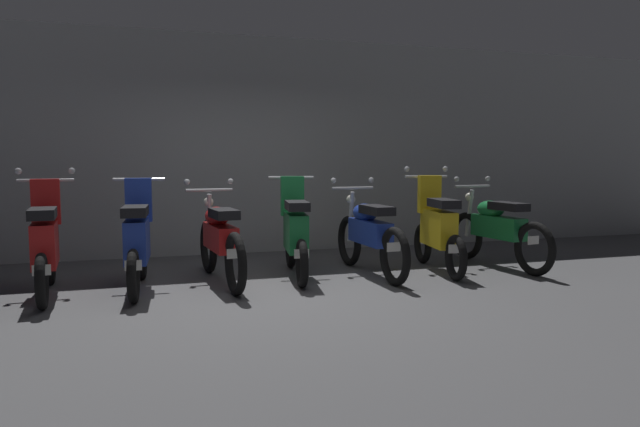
{
  "coord_description": "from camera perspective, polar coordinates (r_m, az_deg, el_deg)",
  "views": [
    {
      "loc": [
        -1.29,
        -5.78,
        1.38
      ],
      "look_at": [
        0.72,
        0.68,
        0.75
      ],
      "focal_mm": 32.72,
      "sensor_mm": 36.0,
      "label": 1
    }
  ],
  "objects": [
    {
      "name": "motorbike_slot_5",
      "position": [
        7.0,
        4.83,
        -1.98
      ],
      "size": [
        0.59,
        1.95,
        1.15
      ],
      "color": "black",
      "rests_on": "ground"
    },
    {
      "name": "back_wall",
      "position": [
        8.72,
        -8.82,
        6.58
      ],
      "size": [
        16.0,
        0.3,
        3.16
      ],
      "primitive_type": "cube",
      "color": "gray",
      "rests_on": "ground"
    },
    {
      "name": "motorbike_slot_4",
      "position": [
        6.85,
        -2.44,
        -1.85
      ],
      "size": [
        0.56,
        1.68,
        1.18
      ],
      "color": "black",
      "rests_on": "ground"
    },
    {
      "name": "motorbike_slot_7",
      "position": [
        7.83,
        16.9,
        -1.42
      ],
      "size": [
        0.59,
        1.95,
        1.15
      ],
      "color": "black",
      "rests_on": "ground"
    },
    {
      "name": "motorbike_slot_3",
      "position": [
        6.61,
        -9.77,
        -2.47
      ],
      "size": [
        0.59,
        1.95,
        1.15
      ],
      "color": "black",
      "rests_on": "ground"
    },
    {
      "name": "motorbike_slot_2",
      "position": [
        6.45,
        -17.42,
        -2.54
      ],
      "size": [
        0.56,
        1.68,
        1.18
      ],
      "color": "black",
      "rests_on": "ground"
    },
    {
      "name": "motorbike_slot_6",
      "position": [
        7.34,
        11.39,
        -1.45
      ],
      "size": [
        0.58,
        1.68,
        1.29
      ],
      "color": "black",
      "rests_on": "ground"
    },
    {
      "name": "motorbike_slot_1",
      "position": [
        6.51,
        -25.28,
        -2.71
      ],
      "size": [
        0.59,
        1.68,
        1.29
      ],
      "color": "black",
      "rests_on": "ground"
    },
    {
      "name": "ground_plane",
      "position": [
        6.08,
        -4.6,
        -7.82
      ],
      "size": [
        80.0,
        80.0,
        0.0
      ],
      "primitive_type": "plane",
      "color": "#4C4C4F"
    }
  ]
}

